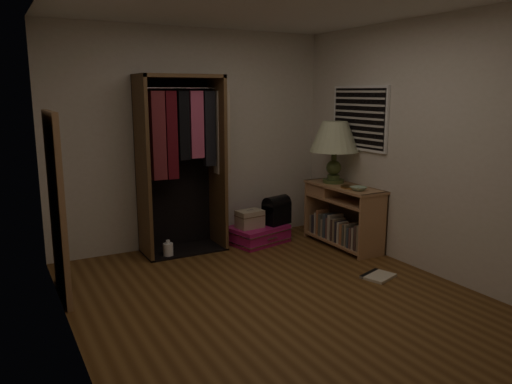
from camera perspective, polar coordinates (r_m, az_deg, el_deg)
ground at (r=4.67m, az=2.39°, el=-12.08°), size 4.00×4.00×0.00m
room_walls at (r=4.38m, az=3.11°, el=6.65°), size 3.52×4.02×2.60m
console_bookshelf at (r=6.20m, az=9.66°, el=-2.45°), size 0.42×1.12×0.75m
open_wardrobe at (r=5.83m, az=-8.31°, el=4.97°), size 1.06×0.50×2.05m
floor_mirror at (r=4.81m, az=-21.78°, el=-1.58°), size 0.06×0.80×1.70m
pink_suitcase at (r=6.26m, az=0.22°, el=-4.84°), size 0.81×0.66×0.22m
train_case at (r=6.13m, az=-0.71°, el=-3.09°), size 0.34×0.26×0.23m
black_bag at (r=6.30m, az=2.36°, el=-2.01°), size 0.37×0.29×0.36m
table_lamp at (r=6.19m, az=8.97°, el=6.10°), size 0.66×0.66×0.76m
brass_tray at (r=5.99m, az=10.88°, el=0.58°), size 0.32×0.32×0.02m
ceramic_bowl at (r=5.82m, az=11.62°, el=0.38°), size 0.18×0.18×0.04m
white_jug at (r=5.82m, az=-10.00°, el=-6.53°), size 0.12×0.12×0.20m
floor_book at (r=5.31m, az=13.64°, el=-9.28°), size 0.38×0.34×0.03m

